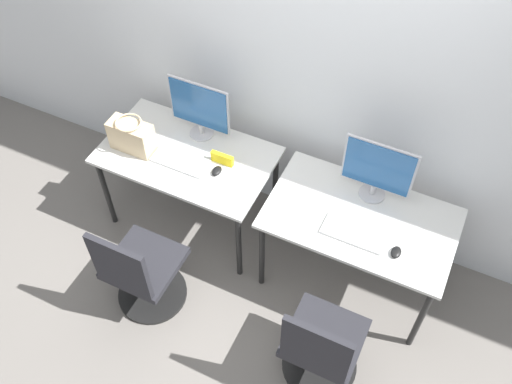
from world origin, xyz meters
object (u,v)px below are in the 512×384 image
Objects in this scene: keyboard_right at (354,233)px; handbag at (131,136)px; monitor_left at (199,108)px; office_chair_right at (321,350)px; office_chair_left at (141,274)px; mouse_left at (217,171)px; monitor_right at (378,170)px; keyboard_left at (180,161)px; mouse_right at (396,252)px.

keyboard_right is 1.28× the size of handbag.
monitor_left reaches higher than keyboard_right.
office_chair_left is at bearing -179.12° from office_chair_right.
office_chair_left is 1.00× the size of office_chair_right.
keyboard_right is (0.99, -0.08, -0.01)m from mouse_left.
monitor_right is 1.64m from handbag.
keyboard_left is at bearing -167.06° from monitor_right.
office_chair_right reaches higher than mouse_right.
keyboard_right is (1.26, -0.36, -0.23)m from monitor_left.
keyboard_left is 4.28× the size of mouse_right.
office_chair_left reaches higher than mouse_left.
keyboard_left is 1.53m from mouse_right.
handbag is at bearing -175.76° from mouse_left.
office_chair_right is (1.32, -0.98, -0.60)m from monitor_left.
monitor_right is at bearing 10.97° from handbag.
monitor_left is at bearing 163.97° from keyboard_right.
monitor_left reaches higher than keyboard_left.
keyboard_left is 0.44× the size of office_chair_left.
office_chair_right is (1.05, -0.70, -0.38)m from mouse_left.
monitor_right reaches higher than mouse_right.
office_chair_right is (0.06, -0.61, -0.37)m from keyboard_right.
monitor_right is (0.99, 0.27, 0.22)m from mouse_left.
monitor_left is 1.33m from keyboard_right.
handbag is at bearing 122.19° from office_chair_left.
office_chair_right reaches higher than keyboard_left.
mouse_left is at bearing 4.24° from handbag.
monitor_right is at bearing 15.07° from mouse_left.
monitor_right is at bearing -0.52° from monitor_left.
monitor_left reaches higher than office_chair_left.
mouse_right is 0.73m from office_chair_right.
office_chair_left is 1.40m from keyboard_right.
keyboard_right is at bearing 28.11° from office_chair_left.
keyboard_left is 1.00× the size of keyboard_right.
mouse_left reaches higher than keyboard_left.
monitor_left is 1.50× the size of handbag.
handbag reaches higher than mouse_left.
mouse_left is 0.23× the size of keyboard_right.
handbag is (-0.35, -0.32, -0.12)m from monitor_left.
monitor_right is 0.51m from mouse_right.
mouse_right is at bearing -5.01° from mouse_left.
monitor_right is 1.50× the size of handbag.
monitor_right reaches higher than keyboard_right.
office_chair_right is (0.06, -0.96, -0.60)m from monitor_right.
keyboard_right is at bearing -16.03° from monitor_left.
handbag is (-1.61, 0.04, 0.11)m from keyboard_right.
keyboard_left is 0.44× the size of office_chair_right.
monitor_left is 1.00× the size of monitor_right.
mouse_left is 0.30× the size of handbag.
office_chair_left is 1.66m from monitor_right.
monitor_right reaches higher than keyboard_left.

